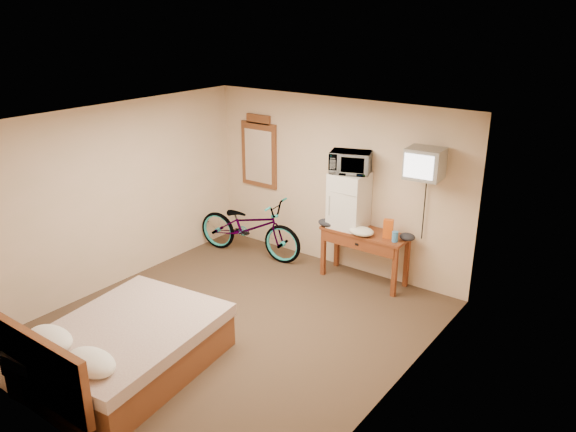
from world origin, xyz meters
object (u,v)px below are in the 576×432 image
Objects in this scene: wall_mirror at (259,152)px; bed at (122,348)px; desk at (364,241)px; bicycle at (249,227)px; microwave at (350,162)px; mini_fridge at (349,200)px; blue_cup at (395,237)px; crt_television at (425,164)px.

wall_mirror reaches higher than bed.
desk is 0.68× the size of bicycle.
microwave is at bearing 78.58° from bed.
bicycle is (-1.58, -0.29, -1.21)m from microwave.
mini_fridge reaches higher than blue_cup.
microwave reaches higher than mini_fridge.
microwave is at bearing -7.00° from wall_mirror.
wall_mirror is at bearing 13.47° from bicycle.
desk is 2.26× the size of microwave.
microwave is 1.80m from wall_mirror.
blue_cup is at bearing -164.26° from crt_television.
mini_fridge is 1.83m from wall_mirror.
microwave reaches higher than blue_cup.
mini_fridge is 1.45× the size of microwave.
bicycle is at bearing -68.47° from wall_mirror.
microwave is 0.30× the size of bicycle.
mini_fridge is 1.28m from crt_television.
wall_mirror is 4.00m from bed.
wall_mirror is at bearing 172.60° from blue_cup.
wall_mirror is (-2.86, 0.25, -0.32)m from crt_television.
mini_fridge is at bearing 171.71° from blue_cup.
bed is at bearing -117.45° from crt_television.
wall_mirror is 1.19m from bicycle.
mini_fridge reaches higher than desk.
mini_fridge is 0.37× the size of bed.
bed reaches higher than blue_cup.
microwave is 0.94× the size of crt_television.
crt_television is 2.88m from wall_mirror.
bicycle is 3.27m from bed.
mini_fridge reaches higher than bed.
bicycle reaches higher than blue_cup.
blue_cup is 0.12× the size of wall_mirror.
microwave is 3.82× the size of blue_cup.
microwave is 3.77m from bed.
desk is at bearing 172.67° from blue_cup.
mini_fridge reaches higher than bicycle.
microwave is (0.00, 0.00, 0.54)m from mini_fridge.
crt_television is at bearing 1.38° from desk.
desk is 8.63× the size of blue_cup.
blue_cup is 1.07m from crt_television.
bicycle is (-1.87, -0.24, -0.15)m from desk.
wall_mirror reaches higher than desk.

